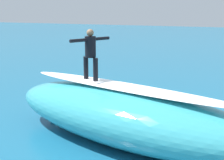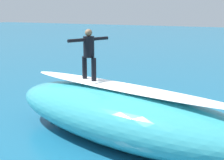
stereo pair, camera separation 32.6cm
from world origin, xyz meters
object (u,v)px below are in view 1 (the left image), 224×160
surfer_riding (90,51)px  surfer_paddling (130,94)px  surfboard_paddling (127,98)px  surfboard_riding (91,81)px

surfer_riding → surfer_paddling: surfer_riding is taller
surfer_riding → surfboard_paddling: (0.30, -4.28, -2.74)m
surfboard_paddling → surfer_paddling: surfer_paddling is taller
surfer_riding → surfboard_paddling: 5.09m
surfboard_paddling → surfer_paddling: 0.22m
surfboard_riding → surfboard_paddling: size_ratio=0.99×
surfer_paddling → surfboard_paddling: bearing=0.0°
surfer_paddling → surfer_riding: bearing=57.0°
surfboard_paddling → surfer_paddling: bearing=-180.0°
surfboard_riding → surfboard_paddling: (0.30, -4.28, -1.74)m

